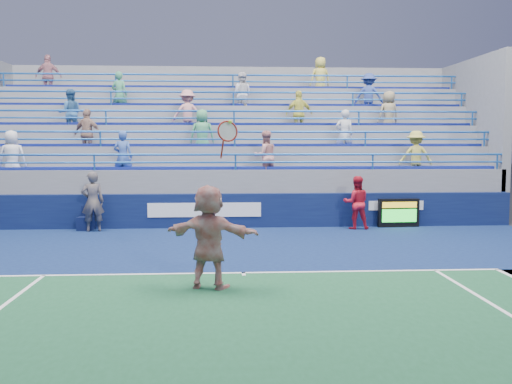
{
  "coord_description": "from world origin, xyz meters",
  "views": [
    {
      "loc": [
        -0.44,
        -11.72,
        2.75
      ],
      "look_at": [
        0.41,
        2.5,
        1.5
      ],
      "focal_mm": 40.0,
      "sensor_mm": 36.0,
      "label": 1
    }
  ],
  "objects": [
    {
      "name": "ground",
      "position": [
        0.0,
        0.0,
        0.0
      ],
      "size": [
        120.0,
        120.0,
        0.0
      ],
      "primitive_type": "plane",
      "color": "#333538"
    },
    {
      "name": "tennis_player",
      "position": [
        -0.68,
        -1.16,
        0.99
      ],
      "size": [
        1.91,
        1.15,
        3.15
      ],
      "color": "silver",
      "rests_on": "ground"
    },
    {
      "name": "sponsor_wall",
      "position": [
        0.0,
        6.5,
        0.55
      ],
      "size": [
        18.0,
        0.32,
        1.1
      ],
      "color": "#0A123C",
      "rests_on": "ground"
    },
    {
      "name": "ball_girl",
      "position": [
        3.79,
        5.93,
        0.84
      ],
      "size": [
        0.86,
        0.7,
        1.68
      ],
      "primitive_type": "imported",
      "rotation": [
        0.0,
        0.0,
        3.07
      ],
      "color": "red",
      "rests_on": "ground"
    },
    {
      "name": "serve_speed_board",
      "position": [
        5.25,
        6.21,
        0.47
      ],
      "size": [
        1.35,
        0.22,
        0.93
      ],
      "color": "black",
      "rests_on": "ground"
    },
    {
      "name": "line_judge",
      "position": [
        -4.4,
        5.88,
        0.93
      ],
      "size": [
        0.77,
        0.59,
        1.86
      ],
      "primitive_type": "imported",
      "rotation": [
        0.0,
        0.0,
        3.38
      ],
      "color": "#151D39",
      "rests_on": "ground"
    },
    {
      "name": "judge_chair",
      "position": [
        -4.7,
        6.17,
        0.25
      ],
      "size": [
        0.48,
        0.48,
        0.77
      ],
      "color": "#0B1338",
      "rests_on": "ground"
    },
    {
      "name": "bleacher_stand",
      "position": [
        -0.0,
        10.27,
        1.55
      ],
      "size": [
        18.0,
        5.6,
        6.13
      ],
      "color": "slate",
      "rests_on": "ground"
    }
  ]
}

